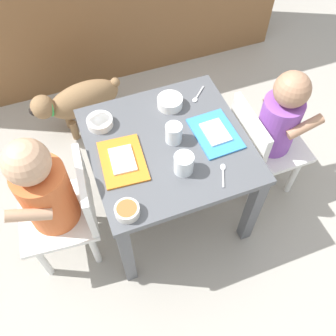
% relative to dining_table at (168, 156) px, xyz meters
% --- Properties ---
extents(ground_plane, '(7.00, 7.00, 0.00)m').
position_rel_dining_table_xyz_m(ground_plane, '(0.00, 0.00, -0.38)').
color(ground_plane, '#9E998E').
extents(dining_table, '(0.58, 0.57, 0.46)m').
position_rel_dining_table_xyz_m(dining_table, '(0.00, 0.00, 0.00)').
color(dining_table, '#515459').
rests_on(dining_table, ground).
extents(seated_child_left, '(0.30, 0.30, 0.69)m').
position_rel_dining_table_xyz_m(seated_child_left, '(-0.45, -0.04, 0.05)').
color(seated_child_left, white).
rests_on(seated_child_left, ground).
extents(seated_child_right, '(0.28, 0.28, 0.65)m').
position_rel_dining_table_xyz_m(seated_child_right, '(0.45, -0.02, 0.03)').
color(seated_child_right, white).
rests_on(seated_child_right, ground).
extents(dog, '(0.46, 0.20, 0.30)m').
position_rel_dining_table_xyz_m(dog, '(-0.24, 0.60, -0.19)').
color(dog, olive).
rests_on(dog, ground).
extents(food_tray_left, '(0.17, 0.22, 0.02)m').
position_rel_dining_table_xyz_m(food_tray_left, '(-0.18, -0.02, 0.08)').
color(food_tray_left, orange).
rests_on(food_tray_left, dining_table).
extents(food_tray_right, '(0.16, 0.21, 0.02)m').
position_rel_dining_table_xyz_m(food_tray_right, '(0.18, -0.02, 0.08)').
color(food_tray_right, '#388CD8').
rests_on(food_tray_right, dining_table).
extents(water_cup_left, '(0.06, 0.06, 0.07)m').
position_rel_dining_table_xyz_m(water_cup_left, '(0.02, 0.01, 0.11)').
color(water_cup_left, white).
rests_on(water_cup_left, dining_table).
extents(water_cup_right, '(0.07, 0.07, 0.07)m').
position_rel_dining_table_xyz_m(water_cup_right, '(0.01, -0.13, 0.11)').
color(water_cup_right, white).
rests_on(water_cup_right, dining_table).
extents(cereal_bowl_right_side, '(0.10, 0.10, 0.04)m').
position_rel_dining_table_xyz_m(cereal_bowl_right_side, '(0.07, 0.17, 0.10)').
color(cereal_bowl_right_side, white).
rests_on(cereal_bowl_right_side, dining_table).
extents(veggie_bowl_near, '(0.08, 0.08, 0.03)m').
position_rel_dining_table_xyz_m(veggie_bowl_near, '(-0.22, -0.23, 0.10)').
color(veggie_bowl_near, silver).
rests_on(veggie_bowl_near, dining_table).
extents(cereal_bowl_left_side, '(0.10, 0.10, 0.03)m').
position_rel_dining_table_xyz_m(cereal_bowl_left_side, '(-0.21, 0.17, 0.10)').
color(cereal_bowl_left_side, white).
rests_on(cereal_bowl_left_side, dining_table).
extents(spoon_by_left_tray, '(0.05, 0.10, 0.01)m').
position_rel_dining_table_xyz_m(spoon_by_left_tray, '(0.13, -0.19, 0.08)').
color(spoon_by_left_tray, silver).
rests_on(spoon_by_left_tray, dining_table).
extents(spoon_by_right_tray, '(0.08, 0.08, 0.01)m').
position_rel_dining_table_xyz_m(spoon_by_right_tray, '(0.19, 0.18, 0.08)').
color(spoon_by_right_tray, silver).
rests_on(spoon_by_right_tray, dining_table).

